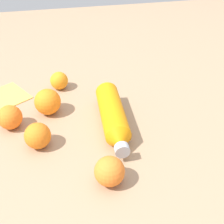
# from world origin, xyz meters

# --- Properties ---
(ground_plane) EXTENTS (2.40, 2.40, 0.00)m
(ground_plane) POSITION_xyz_m (0.00, 0.00, 0.00)
(ground_plane) COLOR #9E7F60
(water_bottle) EXTENTS (0.30, 0.09, 0.07)m
(water_bottle) POSITION_xyz_m (-0.01, 0.03, 0.04)
(water_bottle) COLOR orange
(water_bottle) RESTS_ON ground_plane
(orange_0) EXTENTS (0.07, 0.07, 0.07)m
(orange_0) POSITION_xyz_m (-0.22, 0.09, 0.04)
(orange_0) COLOR orange
(orange_0) RESTS_ON ground_plane
(orange_1) EXTENTS (0.08, 0.08, 0.08)m
(orange_1) POSITION_xyz_m (0.11, 0.22, 0.04)
(orange_1) COLOR orange
(orange_1) RESTS_ON ground_plane
(orange_2) EXTENTS (0.07, 0.07, 0.07)m
(orange_2) POSITION_xyz_m (0.05, 0.33, 0.04)
(orange_2) COLOR orange
(orange_2) RESTS_ON ground_plane
(orange_3) EXTENTS (0.06, 0.06, 0.06)m
(orange_3) POSITION_xyz_m (0.25, 0.18, 0.03)
(orange_3) COLOR orange
(orange_3) RESTS_ON ground_plane
(orange_4) EXTENTS (0.07, 0.07, 0.07)m
(orange_4) POSITION_xyz_m (-0.05, 0.25, 0.04)
(orange_4) COLOR orange
(orange_4) RESTS_ON ground_plane
(folded_napkin) EXTENTS (0.20, 0.21, 0.01)m
(folded_napkin) POSITION_xyz_m (0.22, 0.37, 0.00)
(folded_napkin) COLOR #E5B24C
(folded_napkin) RESTS_ON ground_plane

